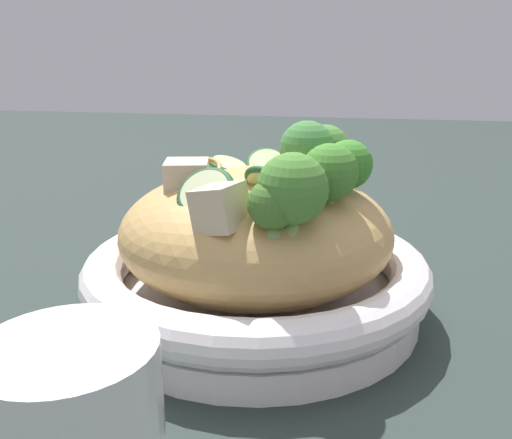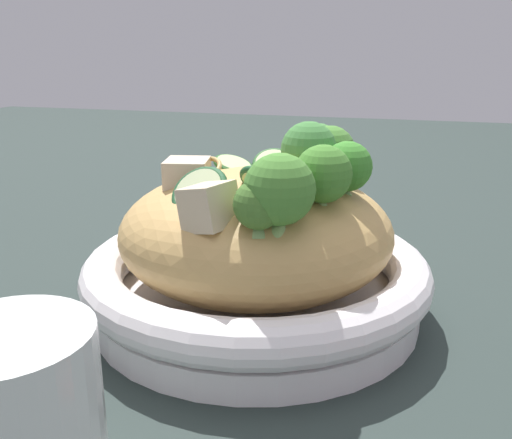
# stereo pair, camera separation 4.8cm
# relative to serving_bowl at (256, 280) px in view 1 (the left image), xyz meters

# --- Properties ---
(ground_plane) EXTENTS (3.00, 3.00, 0.00)m
(ground_plane) POSITION_rel_serving_bowl_xyz_m (0.00, 0.00, -0.03)
(ground_plane) COLOR #283430
(serving_bowl) EXTENTS (0.30, 0.30, 0.06)m
(serving_bowl) POSITION_rel_serving_bowl_xyz_m (0.00, 0.00, 0.00)
(serving_bowl) COLOR white
(serving_bowl) RESTS_ON ground_plane
(noodle_heap) EXTENTS (0.23, 0.23, 0.12)m
(noodle_heap) POSITION_rel_serving_bowl_xyz_m (0.00, 0.00, 0.05)
(noodle_heap) COLOR tan
(noodle_heap) RESTS_ON serving_bowl
(broccoli_florets) EXTENTS (0.19, 0.10, 0.07)m
(broccoli_florets) POSITION_rel_serving_bowl_xyz_m (-0.01, -0.05, 0.11)
(broccoli_florets) COLOR #9EB76E
(broccoli_florets) RESTS_ON serving_bowl
(carrot_coins) EXTENTS (0.17, 0.08, 0.03)m
(carrot_coins) POSITION_rel_serving_bowl_xyz_m (0.01, -0.02, 0.09)
(carrot_coins) COLOR orange
(carrot_coins) RESTS_ON serving_bowl
(zucchini_slices) EXTENTS (0.16, 0.10, 0.04)m
(zucchini_slices) POSITION_rel_serving_bowl_xyz_m (-0.01, 0.01, 0.09)
(zucchini_slices) COLOR beige
(zucchini_slices) RESTS_ON serving_bowl
(chicken_chunks) EXTENTS (0.18, 0.15, 0.04)m
(chicken_chunks) POSITION_rel_serving_bowl_xyz_m (-0.02, 0.01, 0.09)
(chicken_chunks) COLOR beige
(chicken_chunks) RESTS_ON serving_bowl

